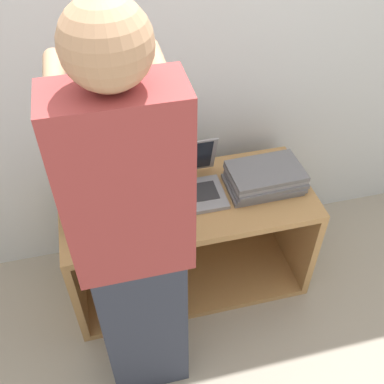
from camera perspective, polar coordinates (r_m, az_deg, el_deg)
name	(u,v)px	position (r m, az deg, el deg)	size (l,w,h in m)	color
ground_plane	(200,317)	(2.52, 1.08, -15.54)	(12.00, 12.00, 0.00)	#9E9384
wall_back	(168,54)	(2.16, -3.06, 17.14)	(8.00, 0.05, 2.40)	silver
cart	(186,232)	(2.46, -0.81, -5.09)	(1.24, 0.55, 0.63)	#A87A47
laptop_open	(186,184)	(2.19, -0.83, 1.02)	(0.36, 0.31, 0.25)	gray
laptop_stack_left	(107,204)	(2.12, -10.68, -1.52)	(0.38, 0.26, 0.10)	gray
laptop_stack_right	(265,178)	(2.24, 9.23, 1.78)	(0.38, 0.26, 0.10)	slate
person	(134,248)	(1.62, -7.35, -7.05)	(0.40, 0.54, 1.80)	#2D3342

